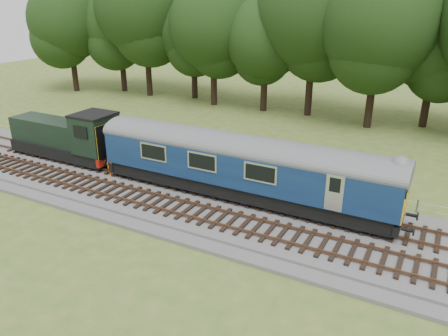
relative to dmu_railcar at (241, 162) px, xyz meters
The scene contains 9 objects.
ground 3.91m from the dmu_railcar, 151.23° to the right, with size 120.00×120.00×0.00m, color #436525.
ballast 3.79m from the dmu_railcar, 151.23° to the right, with size 70.00×7.00×0.35m, color #4C4C4F.
track_north 3.36m from the dmu_railcar, behind, with size 67.20×2.40×0.21m.
track_south 4.51m from the dmu_railcar, 130.36° to the right, with size 67.20×2.40×0.21m.
fence 4.79m from the dmu_railcar, 129.43° to the left, with size 64.00×0.12×1.00m, color #6B6054, non-canonical shape.
tree_line 20.92m from the dmu_railcar, 97.05° to the left, with size 70.00×8.00×18.00m, color black, non-canonical shape.
dmu_railcar is the anchor object (origin of this frame).
shunter_loco 13.94m from the dmu_railcar, behind, with size 8.91×2.60×3.38m.
worker 9.07m from the dmu_railcar, behind, with size 0.68×0.44×1.85m, color orange.
Camera 1 is at (12.71, -19.82, 11.64)m, focal length 35.00 mm.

